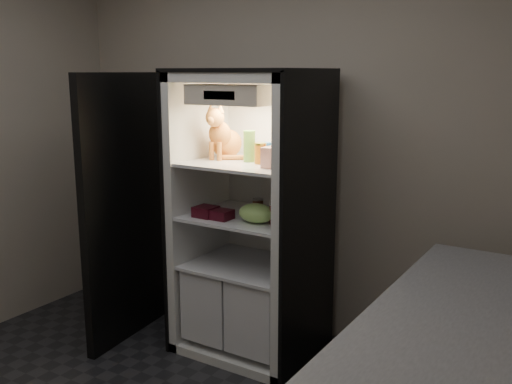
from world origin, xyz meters
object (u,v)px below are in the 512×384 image
soda_can_a (276,205)px  berry_box_right (222,215)px  mayo_tub (265,151)px  soda_can_b (280,210)px  refrigerator (253,235)px  berry_box_left (206,212)px  soda_can_c (275,214)px  pepper_jar (286,147)px  salsa_jar (260,153)px  parmesan_shaker (249,146)px  cream_carton (269,158)px  condiment_jar (258,206)px  tabby_cat (223,138)px  grape_bag (257,213)px

soda_can_a → berry_box_right: (-0.22, -0.29, -0.03)m
mayo_tub → soda_can_b: bearing=-36.8°
refrigerator → berry_box_left: (-0.21, -0.23, 0.18)m
refrigerator → soda_can_c: bearing=-31.7°
pepper_jar → soda_can_a: size_ratio=1.84×
soda_can_a → salsa_jar: bearing=-102.4°
parmesan_shaker → cream_carton: (0.23, -0.14, -0.04)m
salsa_jar → condiment_jar: bearing=128.9°
soda_can_a → refrigerator: bearing=-156.3°
pepper_jar → berry_box_left: pepper_jar is taller
refrigerator → tabby_cat: refrigerator is taller
tabby_cat → soda_can_a: size_ratio=3.06×
soda_can_b → soda_can_c: size_ratio=1.09×
berry_box_right → soda_can_b: bearing=25.0°
mayo_tub → salsa_jar: salsa_jar is taller
soda_can_a → berry_box_left: (-0.35, -0.30, -0.03)m
berry_box_right → tabby_cat: bearing=122.2°
salsa_jar → berry_box_right: salsa_jar is taller
salsa_jar → soda_can_c: salsa_jar is taller
tabby_cat → grape_bag: (0.37, -0.17, -0.43)m
refrigerator → grape_bag: refrigerator is taller
tabby_cat → soda_can_a: 0.56m
pepper_jar → condiment_jar: (-0.23, 0.04, -0.41)m
tabby_cat → grape_bag: size_ratio=1.55×
mayo_tub → salsa_jar: size_ratio=0.87×
tabby_cat → salsa_jar: size_ratio=2.80×
condiment_jar → berry_box_left: bearing=-132.7°
tabby_cat → soda_can_c: size_ratio=2.94×
condiment_jar → parmesan_shaker: bearing=-109.2°
condiment_jar → berry_box_right: (-0.11, -0.25, -0.02)m
grape_bag → tabby_cat: bearing=154.6°
tabby_cat → mayo_tub: tabby_cat is taller
berry_box_right → cream_carton: bearing=8.1°
mayo_tub → refrigerator: bearing=-124.9°
berry_box_left → berry_box_right: bearing=0.4°
soda_can_a → berry_box_left: 0.46m
mayo_tub → soda_can_c: 0.47m
parmesan_shaker → mayo_tub: bearing=69.1°
grape_bag → berry_box_right: (-0.23, -0.05, -0.03)m
berry_box_left → tabby_cat: bearing=93.7°
cream_carton → berry_box_right: 0.50m
pepper_jar → parmesan_shaker: bearing=-173.4°
salsa_jar → soda_can_c: 0.40m
soda_can_a → soda_can_c: bearing=-60.5°
mayo_tub → soda_can_b: 0.42m
cream_carton → soda_can_c: bearing=40.5°
parmesan_shaker → condiment_jar: bearing=70.8°
refrigerator → salsa_jar: refrigerator is taller
pepper_jar → grape_bag: 0.45m
cream_carton → pepper_jar: bearing=83.0°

